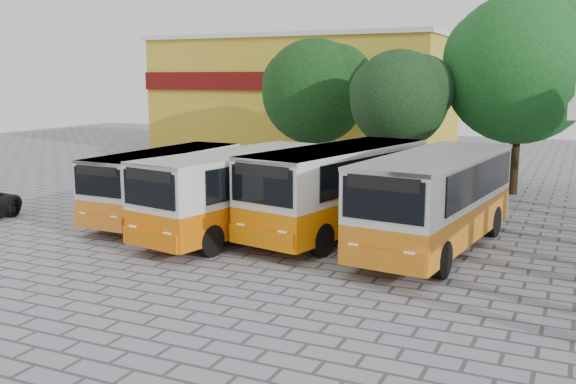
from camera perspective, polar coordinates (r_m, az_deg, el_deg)
The scene contains 9 objects.
ground at distance 18.96m, azimuth 0.75°, elevation -6.58°, with size 90.00×90.00×0.00m, color gray.
shophouse_block at distance 46.39m, azimuth 1.49°, elevation 8.57°, with size 20.40×10.40×8.30m.
bus_far_left at distance 25.19m, azimuth -10.81°, elevation 1.05°, with size 2.50×7.48×2.67m.
bus_centre_left at distance 22.29m, azimuth -4.47°, elevation 0.40°, with size 3.98×8.48×2.92m.
bus_centre_right at distance 22.42m, azimuth 4.48°, elevation 0.68°, with size 4.27×8.93×3.07m.
bus_far_right at distance 20.81m, azimuth 13.03°, elevation -0.28°, with size 3.60×8.82×3.09m.
tree_left at distance 35.47m, azimuth 2.50°, elevation 9.21°, with size 6.05×5.76×7.56m.
tree_middle at distance 30.29m, azimuth 9.97°, elevation 8.42°, with size 4.77×4.54×6.74m.
tree_right at distance 31.76m, azimuth 20.10°, elevation 10.66°, with size 7.24×6.90×9.29m.
Camera 1 is at (7.41, -16.58, 5.47)m, focal length 40.00 mm.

